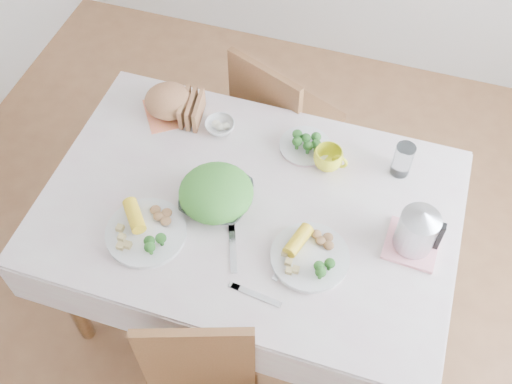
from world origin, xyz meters
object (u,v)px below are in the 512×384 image
(dinner_plate_left, at_px, (146,233))
(yellow_mug, at_px, (328,159))
(electric_kettle, at_px, (419,226))
(dinner_plate_right, at_px, (310,257))
(salad_bowl, at_px, (217,198))
(dining_table, at_px, (250,257))
(chair_far, at_px, (288,116))

(dinner_plate_left, bearing_deg, yellow_mug, 42.96)
(electric_kettle, bearing_deg, dinner_plate_right, -168.41)
(salad_bowl, bearing_deg, yellow_mug, 40.44)
(dinner_plate_right, bearing_deg, yellow_mug, 95.56)
(dining_table, bearing_deg, chair_far, 93.93)
(dinner_plate_right, xyz_separation_m, electric_kettle, (0.32, 0.16, 0.11))
(chair_far, bearing_deg, dinner_plate_left, 98.02)
(chair_far, distance_m, salad_bowl, 0.84)
(dining_table, xyz_separation_m, dinner_plate_left, (-0.30, -0.23, 0.40))
(electric_kettle, bearing_deg, chair_far, 116.33)
(dinner_plate_left, distance_m, dinner_plate_right, 0.58)
(salad_bowl, bearing_deg, electric_kettle, 3.03)
(dining_table, bearing_deg, salad_bowl, -164.75)
(salad_bowl, height_order, dinner_plate_left, salad_bowl)
(electric_kettle, bearing_deg, dining_table, 165.84)
(dinner_plate_right, relative_size, yellow_mug, 2.44)
(dinner_plate_left, distance_m, yellow_mug, 0.72)
(yellow_mug, bearing_deg, electric_kettle, -34.97)
(electric_kettle, bearing_deg, salad_bowl, 168.25)
(chair_far, distance_m, yellow_mug, 0.65)
(salad_bowl, height_order, yellow_mug, yellow_mug)
(dinner_plate_left, height_order, yellow_mug, yellow_mug)
(salad_bowl, distance_m, yellow_mug, 0.45)
(chair_far, bearing_deg, yellow_mug, 142.57)
(salad_bowl, height_order, electric_kettle, electric_kettle)
(dining_table, relative_size, yellow_mug, 12.56)
(dining_table, relative_size, dinner_plate_right, 5.14)
(dinner_plate_right, bearing_deg, salad_bowl, 162.21)
(salad_bowl, xyz_separation_m, electric_kettle, (0.70, 0.04, 0.09))
(dining_table, relative_size, dinner_plate_left, 4.89)
(chair_far, height_order, dinner_plate_right, chair_far)
(yellow_mug, distance_m, electric_kettle, 0.45)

